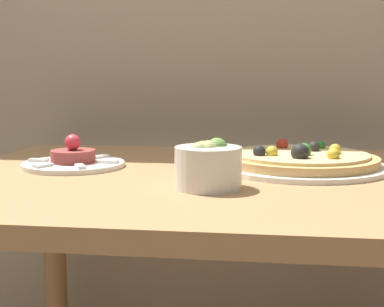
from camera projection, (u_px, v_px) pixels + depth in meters
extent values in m
cube|color=#AD7F51|center=(207.00, 183.00, 1.05)|extent=(1.04, 0.79, 0.03)
cylinder|color=#AD7F51|center=(56.00, 293.00, 1.50)|extent=(0.06, 0.06, 0.75)
cylinder|color=white|center=(300.00, 166.00, 1.11)|extent=(0.36, 0.36, 0.01)
cylinder|color=tan|center=(300.00, 160.00, 1.11)|extent=(0.32, 0.32, 0.02)
cylinder|color=#E0C684|center=(300.00, 154.00, 1.10)|extent=(0.28, 0.28, 0.01)
sphere|color=black|center=(314.00, 147.00, 1.13)|extent=(0.02, 0.02, 0.02)
sphere|color=black|center=(259.00, 151.00, 1.07)|extent=(0.03, 0.03, 0.03)
sphere|color=gold|center=(335.00, 150.00, 1.09)|extent=(0.02, 0.02, 0.02)
sphere|color=#387F33|center=(321.00, 145.00, 1.18)|extent=(0.02, 0.02, 0.02)
sphere|color=#387F33|center=(304.00, 151.00, 1.07)|extent=(0.03, 0.03, 0.03)
sphere|color=#B22D23|center=(282.00, 144.00, 1.18)|extent=(0.03, 0.03, 0.03)
sphere|color=gold|center=(272.00, 152.00, 1.07)|extent=(0.02, 0.02, 0.02)
sphere|color=black|center=(300.00, 153.00, 1.03)|extent=(0.04, 0.04, 0.04)
sphere|color=gold|center=(333.00, 155.00, 1.03)|extent=(0.02, 0.02, 0.02)
cylinder|color=white|center=(73.00, 164.00, 1.13)|extent=(0.21, 0.21, 0.01)
cylinder|color=#933D38|center=(73.00, 156.00, 1.13)|extent=(0.09, 0.09, 0.03)
sphere|color=#E0384C|center=(73.00, 142.00, 1.12)|extent=(0.03, 0.03, 0.03)
cube|color=white|center=(109.00, 162.00, 1.12)|extent=(0.04, 0.02, 0.01)
cube|color=white|center=(100.00, 157.00, 1.19)|extent=(0.03, 0.04, 0.01)
cube|color=white|center=(67.00, 156.00, 1.20)|extent=(0.03, 0.04, 0.01)
cube|color=white|center=(39.00, 160.00, 1.14)|extent=(0.04, 0.02, 0.01)
cube|color=white|center=(43.00, 166.00, 1.07)|extent=(0.03, 0.04, 0.01)
cube|color=white|center=(80.00, 166.00, 1.06)|extent=(0.03, 0.04, 0.01)
cylinder|color=white|center=(208.00, 168.00, 0.91)|extent=(0.11, 0.11, 0.07)
sphere|color=#B7BC70|center=(196.00, 151.00, 0.90)|extent=(0.03, 0.03, 0.03)
sphere|color=#A3B25B|center=(204.00, 150.00, 0.91)|extent=(0.03, 0.03, 0.03)
sphere|color=#8EA34C|center=(203.00, 150.00, 0.91)|extent=(0.03, 0.03, 0.03)
sphere|color=#B7BC70|center=(208.00, 150.00, 0.90)|extent=(0.03, 0.03, 0.03)
sphere|color=#668E42|center=(217.00, 148.00, 0.92)|extent=(0.04, 0.04, 0.04)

